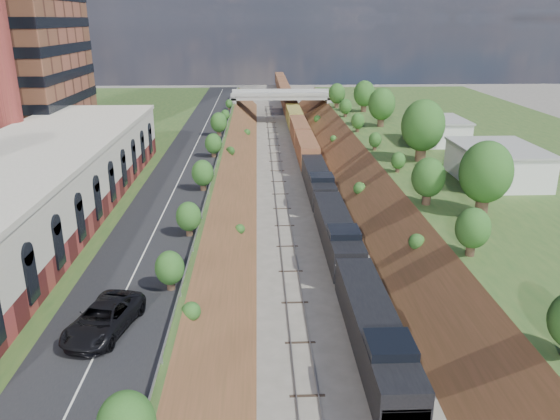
{
  "coord_description": "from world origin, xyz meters",
  "views": [
    {
      "loc": [
        -5.65,
        -11.64,
        23.9
      ],
      "look_at": [
        -3.6,
        39.23,
        6.0
      ],
      "focal_mm": 35.0,
      "sensor_mm": 36.0,
      "label": 1
    }
  ],
  "objects": [
    {
      "name": "embankment_right",
      "position": [
        11.0,
        60.0,
        0.0
      ],
      "size": [
        10.0,
        180.0,
        10.0
      ],
      "primitive_type": "cube",
      "rotation": [
        0.0,
        0.79,
        0.0
      ],
      "color": "brown",
      "rests_on": "ground"
    },
    {
      "name": "guardrail",
      "position": [
        -11.4,
        59.8,
        5.55
      ],
      "size": [
        0.1,
        171.0,
        0.7
      ],
      "color": "#99999E",
      "rests_on": "platform_left"
    },
    {
      "name": "suv",
      "position": [
        -15.57,
        18.92,
        6.03
      ],
      "size": [
        4.58,
        7.24,
        1.86
      ],
      "primitive_type": "imported",
      "rotation": [
        0.0,
        0.0,
        -0.24
      ],
      "color": "black",
      "rests_on": "road"
    },
    {
      "name": "overpass",
      "position": [
        0.0,
        122.0,
        4.92
      ],
      "size": [
        24.5,
        8.3,
        7.4
      ],
      "color": "gray",
      "rests_on": "ground"
    },
    {
      "name": "white_building_far",
      "position": [
        23.0,
        74.0,
        6.8
      ],
      "size": [
        8.0,
        10.0,
        3.6
      ],
      "primitive_type": "cube",
      "color": "silver",
      "rests_on": "platform_right"
    },
    {
      "name": "embankment_left",
      "position": [
        -11.0,
        60.0,
        0.0
      ],
      "size": [
        10.0,
        180.0,
        10.0
      ],
      "primitive_type": "cube",
      "rotation": [
        0.0,
        0.79,
        0.0
      ],
      "color": "brown",
      "rests_on": "ground"
    },
    {
      "name": "rail_left_track",
      "position": [
        -2.6,
        60.0,
        0.09
      ],
      "size": [
        1.58,
        180.0,
        0.18
      ],
      "primitive_type": "cube",
      "color": "gray",
      "rests_on": "ground"
    },
    {
      "name": "platform_left",
      "position": [
        -33.0,
        60.0,
        2.5
      ],
      "size": [
        44.0,
        180.0,
        5.0
      ],
      "primitive_type": "cube",
      "color": "#2F5422",
      "rests_on": "ground"
    },
    {
      "name": "tree_right_large",
      "position": [
        17.0,
        40.0,
        9.38
      ],
      "size": [
        5.25,
        5.25,
        7.61
      ],
      "color": "#473323",
      "rests_on": "platform_right"
    },
    {
      "name": "platform_right",
      "position": [
        33.0,
        60.0,
        2.5
      ],
      "size": [
        44.0,
        180.0,
        5.0
      ],
      "primitive_type": "cube",
      "color": "#2F5422",
      "rests_on": "ground"
    },
    {
      "name": "tree_left_crest",
      "position": [
        -11.8,
        20.0,
        7.04
      ],
      "size": [
        2.45,
        2.45,
        3.55
      ],
      "color": "#473323",
      "rests_on": "platform_left"
    },
    {
      "name": "rail_right_track",
      "position": [
        2.6,
        60.0,
        0.09
      ],
      "size": [
        1.58,
        180.0,
        0.18
      ],
      "primitive_type": "cube",
      "color": "gray",
      "rests_on": "ground"
    },
    {
      "name": "road",
      "position": [
        -15.5,
        60.0,
        5.05
      ],
      "size": [
        8.0,
        180.0,
        0.1
      ],
      "primitive_type": "cube",
      "color": "black",
      "rests_on": "platform_left"
    },
    {
      "name": "white_building_near",
      "position": [
        23.5,
        52.0,
        7.0
      ],
      "size": [
        9.0,
        12.0,
        4.0
      ],
      "primitive_type": "cube",
      "color": "silver",
      "rests_on": "platform_right"
    },
    {
      "name": "commercial_building",
      "position": [
        -28.0,
        38.0,
        8.51
      ],
      "size": [
        14.3,
        62.3,
        7.0
      ],
      "color": "maroon",
      "rests_on": "platform_left"
    },
    {
      "name": "freight_train",
      "position": [
        2.6,
        111.77,
        2.66
      ],
      "size": [
        3.09,
        190.08,
        4.61
      ],
      "color": "black",
      "rests_on": "ground"
    }
  ]
}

